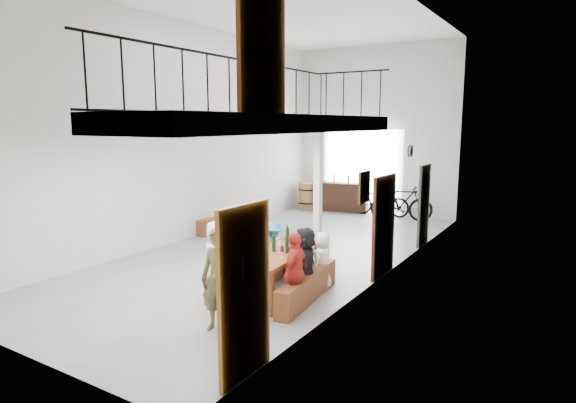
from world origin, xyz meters
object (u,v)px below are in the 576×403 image
Objects in this scene: host_standing at (219,280)px; bicycle_near at (381,201)px; oak_barrel at (308,196)px; side_bench at (221,225)px; tasting_table at (278,256)px; serving_counter at (341,197)px; bench_inner at (251,276)px.

bicycle_near is (-1.15, 9.62, -0.27)m from host_standing.
side_bench is at bearing -93.89° from oak_barrel.
tasting_table is 8.42m from serving_counter.
bench_inner is 1.88m from host_standing.
oak_barrel is 0.61× the size of host_standing.
bench_inner is at bearing -176.83° from bicycle_near.
tasting_table is 8.00m from bicycle_near.
serving_counter reaches higher than tasting_table.
side_bench is at bearing -116.81° from serving_counter.
tasting_table is 1.01× the size of bench_inner.
tasting_table is at bearing 80.67° from host_standing.
tasting_table is 1.44× the size of side_bench.
tasting_table is 0.76m from bench_inner.
host_standing is at bearing -173.57° from bicycle_near.
serving_counter is (-2.57, 8.01, -0.21)m from tasting_table.
tasting_table is at bearing -172.54° from bicycle_near.
oak_barrel reaches higher than tasting_table.
tasting_table reaches higher than bench_inner.
bench_inner is 1.42× the size of side_bench.
oak_barrel is 0.50× the size of serving_counter.
serving_counter is (-1.97, 8.02, 0.25)m from bench_inner.
host_standing reaches higher than side_bench.
bicycle_near is (2.65, 0.16, 0.03)m from oak_barrel.
host_standing is 0.81× the size of bicycle_near.
host_standing is at bearing -84.19° from serving_counter.
side_bench is 1.60× the size of oak_barrel.
bicycle_near reaches higher than serving_counter.
bench_inner is 2.27× the size of oak_barrel.
oak_barrel is (0.30, 4.43, 0.26)m from side_bench.
oak_barrel is 0.49× the size of bicycle_near.
serving_counter reaches higher than side_bench.
bicycle_near is (1.48, -0.09, 0.01)m from serving_counter.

